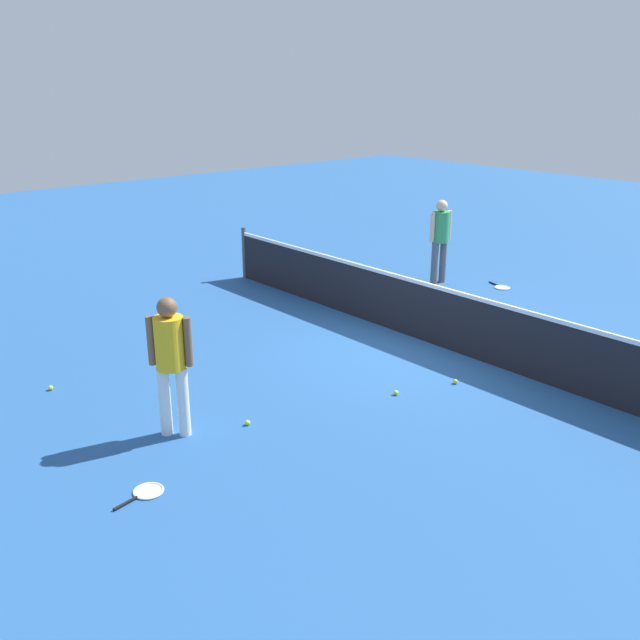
% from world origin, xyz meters
% --- Properties ---
extents(ground_plane, '(40.00, 40.00, 0.00)m').
position_xyz_m(ground_plane, '(0.00, 0.00, 0.00)').
color(ground_plane, '#265693').
extents(court_net, '(10.09, 0.09, 1.07)m').
position_xyz_m(court_net, '(0.00, 0.00, 0.50)').
color(court_net, '#4C4C51').
rests_on(court_net, ground_plane).
extents(player_near_side, '(0.48, 0.48, 1.70)m').
position_xyz_m(player_near_side, '(0.07, -4.58, 1.01)').
color(player_near_side, white).
rests_on(player_near_side, ground_plane).
extents(player_far_side, '(0.39, 0.53, 1.70)m').
position_xyz_m(player_far_side, '(-2.08, 2.76, 1.01)').
color(player_far_side, '#595960').
rests_on(player_far_side, ground_plane).
extents(tennis_racket_near_player, '(0.37, 0.60, 0.03)m').
position_xyz_m(tennis_racket_near_player, '(0.96, -5.45, 0.01)').
color(tennis_racket_near_player, white).
rests_on(tennis_racket_near_player, ground_plane).
extents(tennis_racket_far_player, '(0.61, 0.39, 0.03)m').
position_xyz_m(tennis_racket_far_player, '(-0.99, 3.44, 0.01)').
color(tennis_racket_far_player, white).
rests_on(tennis_racket_far_player, ground_plane).
extents(tennis_ball_near_player, '(0.07, 0.07, 0.07)m').
position_xyz_m(tennis_ball_near_player, '(1.04, -1.83, 0.03)').
color(tennis_ball_near_player, '#C6E033').
rests_on(tennis_ball_near_player, ground_plane).
extents(tennis_ball_by_net, '(0.07, 0.07, 0.07)m').
position_xyz_m(tennis_ball_by_net, '(1.33, -0.94, 0.03)').
color(tennis_ball_by_net, '#C6E033').
rests_on(tennis_ball_by_net, ground_plane).
extents(tennis_ball_midcourt, '(0.07, 0.07, 0.07)m').
position_xyz_m(tennis_ball_midcourt, '(-2.13, -5.24, 0.03)').
color(tennis_ball_midcourt, '#C6E033').
rests_on(tennis_ball_midcourt, ground_plane).
extents(tennis_ball_baseline, '(0.07, 0.07, 0.07)m').
position_xyz_m(tennis_ball_baseline, '(0.44, -3.81, 0.03)').
color(tennis_ball_baseline, '#C6E033').
rests_on(tennis_ball_baseline, ground_plane).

